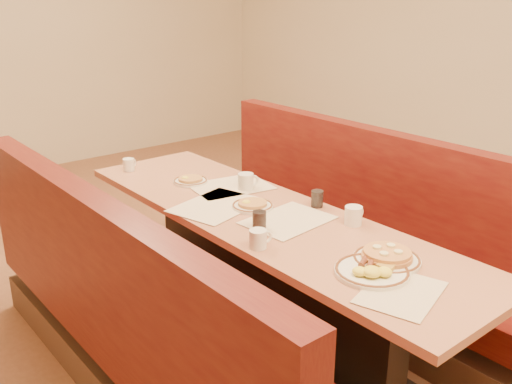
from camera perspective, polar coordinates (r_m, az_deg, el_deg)
ground at (r=3.25m, az=0.79°, el=-14.60°), size 8.00×8.00×0.00m
diner_table at (r=3.05m, az=0.82°, el=-8.78°), size 0.70×2.50×0.75m
booth_left at (r=2.71m, az=-11.45°, el=-13.55°), size 0.55×2.50×1.05m
booth_right at (r=3.52m, az=9.99°, el=-5.23°), size 0.55×2.50×1.05m
placemat_near_left at (r=2.24m, az=14.29°, el=-9.70°), size 0.41×0.35×0.00m
placemat_near_right at (r=2.81m, az=3.21°, el=-2.82°), size 0.44×0.35×0.00m
placemat_far_left at (r=3.00m, az=-3.92°, el=-1.34°), size 0.52×0.44×0.00m
placemat_far_right at (r=3.28m, az=-2.53°, el=0.57°), size 0.49×0.40×0.00m
pancake_plate at (r=2.45m, az=12.95°, el=-6.40°), size 0.28×0.28×0.06m
eggs_plate at (r=2.34m, az=11.55°, el=-7.71°), size 0.30×0.30×0.06m
extra_plate_mid at (r=2.97m, az=-0.36°, el=-1.32°), size 0.22×0.22×0.04m
extra_plate_far at (r=3.37m, az=-6.59°, el=1.16°), size 0.20×0.20×0.04m
coffee_mug_a at (r=2.79m, az=9.76°, el=-2.29°), size 0.12×0.09×0.09m
coffee_mug_b at (r=2.51m, az=0.26°, el=-4.67°), size 0.11×0.08×0.08m
coffee_mug_c at (r=3.22m, az=-0.97°, el=1.07°), size 0.12×0.09×0.09m
coffee_mug_d at (r=3.66m, az=-12.58°, el=2.72°), size 0.10×0.07×0.08m
soda_tumbler_near at (r=2.69m, az=0.34°, el=-2.87°), size 0.07×0.07×0.09m
soda_tumbler_mid at (r=2.99m, az=6.14°, el=-0.68°), size 0.06×0.06×0.09m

